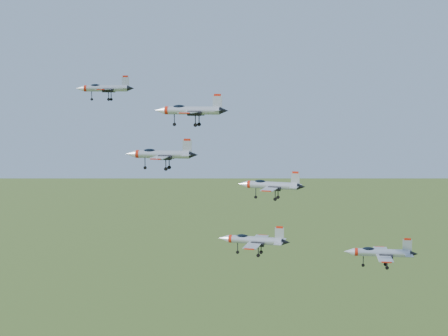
% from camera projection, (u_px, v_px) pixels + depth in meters
% --- Properties ---
extents(jet_lead, '(12.24, 10.47, 3.36)m').
position_uv_depth(jet_lead, '(104.00, 88.00, 131.34)').
color(jet_lead, '#AEB1BB').
extents(jet_left_high, '(13.60, 11.39, 3.64)m').
position_uv_depth(jet_left_high, '(190.00, 110.00, 109.96)').
color(jet_left_high, '#AEB1BB').
extents(jet_right_high, '(11.21, 9.47, 3.02)m').
position_uv_depth(jet_right_high, '(161.00, 154.00, 93.77)').
color(jet_right_high, '#AEB1BB').
extents(jet_left_low, '(12.49, 10.35, 3.34)m').
position_uv_depth(jet_left_low, '(270.00, 185.00, 111.78)').
color(jet_left_low, '#AEB1BB').
extents(jet_right_low, '(12.17, 10.13, 3.25)m').
position_uv_depth(jet_right_low, '(253.00, 240.00, 103.02)').
color(jet_right_low, '#AEB1BB').
extents(jet_trail, '(11.91, 10.10, 3.22)m').
position_uv_depth(jet_trail, '(380.00, 253.00, 102.47)').
color(jet_trail, '#AEB1BB').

